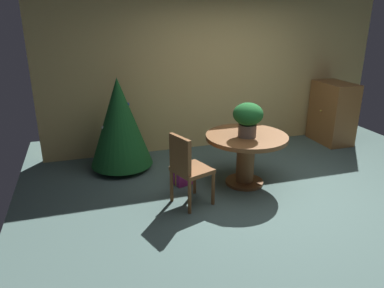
# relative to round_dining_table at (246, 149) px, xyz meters

# --- Properties ---
(ground_plane) EXTENTS (6.60, 6.60, 0.00)m
(ground_plane) POSITION_rel_round_dining_table_xyz_m (0.23, -0.52, -0.52)
(ground_plane) COLOR #4C6660
(back_wall_panel) EXTENTS (6.00, 0.10, 2.60)m
(back_wall_panel) POSITION_rel_round_dining_table_xyz_m (0.23, 1.68, 0.78)
(back_wall_panel) COLOR tan
(back_wall_panel) RESTS_ON ground_plane
(round_dining_table) EXTENTS (1.11, 1.11, 0.72)m
(round_dining_table) POSITION_rel_round_dining_table_xyz_m (0.00, 0.00, 0.00)
(round_dining_table) COLOR brown
(round_dining_table) RESTS_ON ground_plane
(flower_vase) EXTENTS (0.40, 0.40, 0.46)m
(flower_vase) POSITION_rel_round_dining_table_xyz_m (-0.02, -0.06, 0.47)
(flower_vase) COLOR #665B51
(flower_vase) RESTS_ON round_dining_table
(wooden_chair_left) EXTENTS (0.53, 0.54, 0.92)m
(wooden_chair_left) POSITION_rel_round_dining_table_xyz_m (-0.94, -0.34, -0.00)
(wooden_chair_left) COLOR brown
(wooden_chair_left) RESTS_ON ground_plane
(holiday_tree) EXTENTS (0.93, 0.93, 1.41)m
(holiday_tree) POSITION_rel_round_dining_table_xyz_m (-1.58, 1.04, 0.23)
(holiday_tree) COLOR brown
(holiday_tree) RESTS_ON ground_plane
(gift_box_purple) EXTENTS (0.28, 0.25, 0.19)m
(gift_box_purple) POSITION_rel_round_dining_table_xyz_m (-0.84, 0.23, -0.42)
(gift_box_purple) COLOR #9E287A
(gift_box_purple) RESTS_ON ground_plane
(wooden_cabinet) EXTENTS (0.52, 0.79, 1.11)m
(wooden_cabinet) POSITION_rel_round_dining_table_xyz_m (2.29, 1.17, 0.04)
(wooden_cabinet) COLOR brown
(wooden_cabinet) RESTS_ON ground_plane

